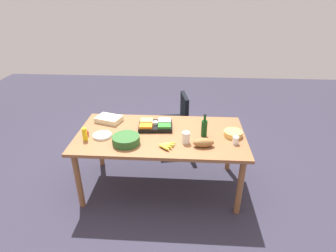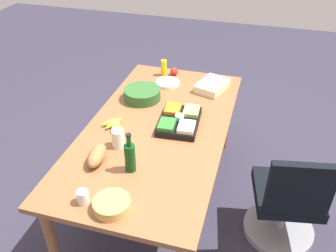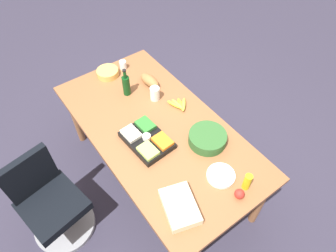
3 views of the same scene
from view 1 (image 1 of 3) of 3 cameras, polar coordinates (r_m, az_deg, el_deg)
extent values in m
plane|color=#302D3E|center=(3.84, -1.36, -12.06)|extent=(10.00, 10.00, 0.00)
cube|color=brown|center=(3.41, -1.51, -1.91)|extent=(2.05, 1.07, 0.04)
cylinder|color=brown|center=(3.47, -17.97, -10.65)|extent=(0.07, 0.07, 0.75)
cylinder|color=brown|center=(3.32, 14.60, -12.09)|extent=(0.07, 0.07, 0.75)
cylinder|color=brown|center=(4.16, -13.88, -3.30)|extent=(0.07, 0.07, 0.75)
cylinder|color=brown|center=(4.03, 12.53, -4.16)|extent=(0.07, 0.07, 0.75)
cylinder|color=gray|center=(4.68, 0.52, -3.81)|extent=(0.56, 0.56, 0.05)
cylinder|color=gray|center=(4.57, 0.53, -1.52)|extent=(0.06, 0.06, 0.38)
cube|color=black|center=(4.49, 0.54, 0.60)|extent=(0.56, 0.56, 0.09)
cube|color=black|center=(4.41, 3.40, 3.75)|extent=(0.14, 0.44, 0.42)
cube|color=black|center=(3.53, -2.60, 0.00)|extent=(0.44, 0.33, 0.05)
cube|color=orange|center=(3.45, -4.57, 0.02)|extent=(0.17, 0.13, 0.03)
cube|color=#2D742D|center=(3.45, -0.74, 0.03)|extent=(0.17, 0.13, 0.03)
cube|color=#A6CA5E|center=(3.59, -4.42, 1.10)|extent=(0.17, 0.13, 0.03)
cube|color=silver|center=(3.58, -0.72, 1.12)|extent=(0.17, 0.13, 0.03)
cylinder|color=white|center=(3.51, -2.61, 0.62)|extent=(0.07, 0.07, 0.04)
cube|color=beige|center=(3.77, -12.06, 1.39)|extent=(0.37, 0.31, 0.07)
cylinder|color=#2E5D2A|center=(3.21, -8.63, -2.82)|extent=(0.39, 0.39, 0.09)
ellipsoid|color=olive|center=(3.14, 7.32, -3.40)|extent=(0.25, 0.14, 0.10)
cylinder|color=#E1AB51|center=(3.42, 13.25, -1.55)|extent=(0.26, 0.26, 0.06)
cylinder|color=white|center=(3.26, 13.73, -2.86)|extent=(0.08, 0.08, 0.09)
cylinder|color=yellow|center=(3.37, -16.76, -1.61)|extent=(0.06, 0.06, 0.15)
cylinder|color=#0E3D15|center=(3.33, 7.46, -0.51)|extent=(0.08, 0.08, 0.20)
cylinder|color=#0E3D15|center=(3.27, 7.60, 1.65)|extent=(0.03, 0.03, 0.08)
cylinder|color=black|center=(3.25, 7.65, 2.36)|extent=(0.04, 0.04, 0.01)
cylinder|color=white|center=(3.19, 3.70, -2.39)|extent=(0.10, 0.10, 0.13)
cylinder|color=white|center=(3.42, -13.38, -1.93)|extent=(0.27, 0.27, 0.03)
ellipsoid|color=yellow|center=(3.08, -0.85, -4.35)|extent=(0.15, 0.14, 0.04)
ellipsoid|color=yellow|center=(3.10, -0.55, -4.15)|extent=(0.17, 0.09, 0.04)
ellipsoid|color=yellow|center=(3.12, -0.24, -3.94)|extent=(0.17, 0.04, 0.04)
ellipsoid|color=yellow|center=(3.13, 0.05, -3.74)|extent=(0.17, 0.09, 0.04)
sphere|color=#B22920|center=(3.48, -16.58, -1.41)|extent=(0.08, 0.08, 0.08)
camera|label=2|loc=(4.16, 33.93, 22.45)|focal=38.65mm
camera|label=3|loc=(4.28, -23.43, 30.64)|focal=32.43mm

